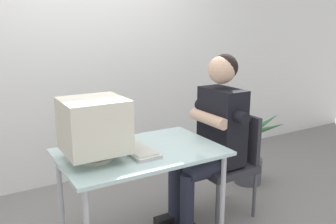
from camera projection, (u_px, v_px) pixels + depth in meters
wall_back at (105, 34)px, 3.60m from camera, size 8.00×0.10×3.00m
desk at (141, 159)px, 2.49m from camera, size 1.13×0.74×0.73m
crt_monitor at (95, 126)px, 2.24m from camera, size 0.40×0.38×0.41m
keyboard at (136, 149)px, 2.45m from camera, size 0.19×0.44×0.03m
office_chair at (228, 158)px, 2.98m from camera, size 0.45×0.45×0.86m
person_seated at (213, 131)px, 2.83m from camera, size 0.69×0.60×1.37m
potted_plant at (249, 152)px, 3.58m from camera, size 0.70×0.70×0.80m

